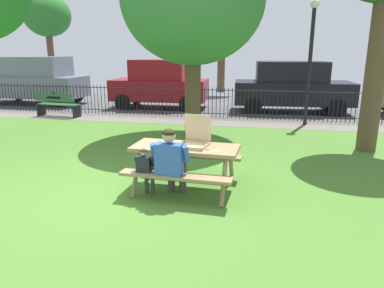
{
  "coord_description": "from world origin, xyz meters",
  "views": [
    {
      "loc": [
        2.42,
        -5.12,
        2.35
      ],
      "look_at": [
        1.26,
        0.76,
        0.75
      ],
      "focal_mm": 33.03,
      "sensor_mm": 36.0,
      "label": 1
    }
  ],
  "objects_px": {
    "pizza_box_open": "(195,140)",
    "park_bench_left": "(58,105)",
    "child_at_table": "(146,168)",
    "parked_car_right": "(292,86)",
    "pizza_slice_on_table": "(214,149)",
    "far_tree_midleft": "(222,9)",
    "picnic_table_foreground": "(185,156)",
    "far_tree_left": "(47,16)",
    "lamp_post_walkway": "(311,50)",
    "parked_car_center": "(160,84)",
    "parked_car_left": "(33,79)",
    "adult_at_table": "(171,161)"
  },
  "relations": [
    {
      "from": "parked_car_center",
      "to": "parked_car_left",
      "type": "bearing_deg",
      "value": -180.0
    },
    {
      "from": "parked_car_left",
      "to": "park_bench_left",
      "type": "bearing_deg",
      "value": -43.74
    },
    {
      "from": "lamp_post_walkway",
      "to": "park_bench_left",
      "type": "bearing_deg",
      "value": -178.32
    },
    {
      "from": "parked_car_center",
      "to": "parked_car_right",
      "type": "relative_size",
      "value": 0.88
    },
    {
      "from": "far_tree_left",
      "to": "far_tree_midleft",
      "type": "bearing_deg",
      "value": 0.0
    },
    {
      "from": "parked_car_left",
      "to": "far_tree_left",
      "type": "distance_m",
      "value": 7.63
    },
    {
      "from": "child_at_table",
      "to": "park_bench_left",
      "type": "bearing_deg",
      "value": 130.58
    },
    {
      "from": "child_at_table",
      "to": "far_tree_left",
      "type": "relative_size",
      "value": 0.15
    },
    {
      "from": "pizza_box_open",
      "to": "far_tree_left",
      "type": "relative_size",
      "value": 0.1
    },
    {
      "from": "park_bench_left",
      "to": "far_tree_left",
      "type": "relative_size",
      "value": 0.29
    },
    {
      "from": "pizza_slice_on_table",
      "to": "parked_car_right",
      "type": "xyz_separation_m",
      "value": [
        1.84,
        8.68,
        0.23
      ]
    },
    {
      "from": "lamp_post_walkway",
      "to": "parked_car_left",
      "type": "height_order",
      "value": "lamp_post_walkway"
    },
    {
      "from": "adult_at_table",
      "to": "pizza_slice_on_table",
      "type": "bearing_deg",
      "value": 29.87
    },
    {
      "from": "adult_at_table",
      "to": "parked_car_center",
      "type": "xyz_separation_m",
      "value": [
        -2.82,
        9.05,
        0.35
      ]
    },
    {
      "from": "picnic_table_foreground",
      "to": "far_tree_left",
      "type": "relative_size",
      "value": 0.33
    },
    {
      "from": "adult_at_table",
      "to": "far_tree_left",
      "type": "xyz_separation_m",
      "value": [
        -11.64,
        15.3,
        3.68
      ]
    },
    {
      "from": "picnic_table_foreground",
      "to": "lamp_post_walkway",
      "type": "relative_size",
      "value": 0.49
    },
    {
      "from": "pizza_slice_on_table",
      "to": "child_at_table",
      "type": "relative_size",
      "value": 0.33
    },
    {
      "from": "pizza_slice_on_table",
      "to": "far_tree_midleft",
      "type": "height_order",
      "value": "far_tree_midleft"
    },
    {
      "from": "picnic_table_foreground",
      "to": "parked_car_center",
      "type": "relative_size",
      "value": 0.48
    },
    {
      "from": "adult_at_table",
      "to": "far_tree_left",
      "type": "height_order",
      "value": "far_tree_left"
    },
    {
      "from": "child_at_table",
      "to": "adult_at_table",
      "type": "bearing_deg",
      "value": 0.77
    },
    {
      "from": "lamp_post_walkway",
      "to": "picnic_table_foreground",
      "type": "bearing_deg",
      "value": -113.42
    },
    {
      "from": "adult_at_table",
      "to": "parked_car_center",
      "type": "bearing_deg",
      "value": 107.31
    },
    {
      "from": "far_tree_left",
      "to": "picnic_table_foreground",
      "type": "bearing_deg",
      "value": -51.53
    },
    {
      "from": "adult_at_table",
      "to": "child_at_table",
      "type": "relative_size",
      "value": 1.41
    },
    {
      "from": "parked_car_center",
      "to": "parked_car_right",
      "type": "height_order",
      "value": "parked_car_center"
    },
    {
      "from": "parked_car_right",
      "to": "far_tree_midleft",
      "type": "bearing_deg",
      "value": 119.13
    },
    {
      "from": "far_tree_left",
      "to": "far_tree_midleft",
      "type": "xyz_separation_m",
      "value": [
        10.63,
        0.0,
        0.21
      ]
    },
    {
      "from": "lamp_post_walkway",
      "to": "parked_car_right",
      "type": "height_order",
      "value": "lamp_post_walkway"
    },
    {
      "from": "child_at_table",
      "to": "parked_car_right",
      "type": "relative_size",
      "value": 0.19
    },
    {
      "from": "child_at_table",
      "to": "pizza_box_open",
      "type": "bearing_deg",
      "value": 37.84
    },
    {
      "from": "pizza_slice_on_table",
      "to": "lamp_post_walkway",
      "type": "bearing_deg",
      "value": 71.15
    },
    {
      "from": "picnic_table_foreground",
      "to": "child_at_table",
      "type": "height_order",
      "value": "child_at_table"
    },
    {
      "from": "parked_car_left",
      "to": "far_tree_midleft",
      "type": "height_order",
      "value": "far_tree_midleft"
    },
    {
      "from": "adult_at_table",
      "to": "far_tree_midleft",
      "type": "height_order",
      "value": "far_tree_midleft"
    },
    {
      "from": "parked_car_right",
      "to": "far_tree_midleft",
      "type": "height_order",
      "value": "far_tree_midleft"
    },
    {
      "from": "far_tree_midleft",
      "to": "lamp_post_walkway",
      "type": "bearing_deg",
      "value": -66.46
    },
    {
      "from": "pizza_box_open",
      "to": "child_at_table",
      "type": "xyz_separation_m",
      "value": [
        -0.7,
        -0.55,
        -0.35
      ]
    },
    {
      "from": "parked_car_left",
      "to": "far_tree_left",
      "type": "xyz_separation_m",
      "value": [
        -2.95,
        6.25,
        3.24
      ]
    },
    {
      "from": "child_at_table",
      "to": "parked_car_left",
      "type": "bearing_deg",
      "value": 132.37
    },
    {
      "from": "child_at_table",
      "to": "far_tree_midleft",
      "type": "bearing_deg",
      "value": 92.16
    },
    {
      "from": "pizza_box_open",
      "to": "parked_car_left",
      "type": "height_order",
      "value": "parked_car_left"
    },
    {
      "from": "park_bench_left",
      "to": "parked_car_left",
      "type": "relative_size",
      "value": 0.35
    },
    {
      "from": "pizza_box_open",
      "to": "pizza_slice_on_table",
      "type": "height_order",
      "value": "pizza_box_open"
    },
    {
      "from": "lamp_post_walkway",
      "to": "parked_car_center",
      "type": "xyz_separation_m",
      "value": [
        -5.6,
        2.43,
        -1.35
      ]
    },
    {
      "from": "pizza_box_open",
      "to": "parked_car_center",
      "type": "relative_size",
      "value": 0.14
    },
    {
      "from": "pizza_box_open",
      "to": "park_bench_left",
      "type": "relative_size",
      "value": 0.35
    },
    {
      "from": "pizza_box_open",
      "to": "pizza_slice_on_table",
      "type": "xyz_separation_m",
      "value": [
        0.36,
        -0.17,
        -0.09
      ]
    },
    {
      "from": "pizza_box_open",
      "to": "parked_car_right",
      "type": "height_order",
      "value": "parked_car_right"
    }
  ]
}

